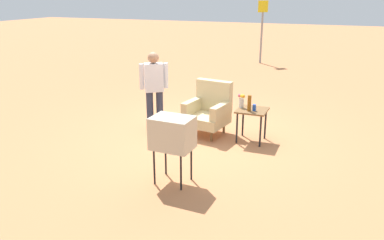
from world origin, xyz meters
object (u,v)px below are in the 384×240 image
object	(u,v)px
armchair	(209,110)
bottle_tall_amber	(249,103)
person_standing	(154,87)
soda_can_blue	(254,108)
side_table	(252,114)
flower_vase	(242,100)
tv_on_stand	(173,133)
road_sign	(262,28)

from	to	relation	value
armchair	bottle_tall_amber	distance (m)	0.94
person_standing	soda_can_blue	world-z (taller)	person_standing
soda_can_blue	bottle_tall_amber	distance (m)	0.13
armchair	side_table	distance (m)	0.91
side_table	flower_vase	world-z (taller)	flower_vase
armchair	flower_vase	size ratio (longest dim) A/B	4.00
side_table	soda_can_blue	xyz separation A→B (m)	(0.05, -0.07, 0.16)
armchair	soda_can_blue	size ratio (longest dim) A/B	8.69
tv_on_stand	bottle_tall_amber	distance (m)	2.09
tv_on_stand	bottle_tall_amber	xyz separation A→B (m)	(0.66, 1.98, 0.00)
person_standing	soda_can_blue	bearing A→B (deg)	4.26
side_table	bottle_tall_amber	xyz separation A→B (m)	(-0.04, -0.11, 0.24)
person_standing	flower_vase	xyz separation A→B (m)	(1.73, 0.27, -0.15)
person_standing	bottle_tall_amber	world-z (taller)	person_standing
soda_can_blue	bottle_tall_amber	bearing A→B (deg)	-152.33
person_standing	bottle_tall_amber	distance (m)	1.93
tv_on_stand	person_standing	xyz separation A→B (m)	(-1.26, 1.88, 0.16)
side_table	flower_vase	size ratio (longest dim) A/B	2.40
side_table	person_standing	world-z (taller)	person_standing
side_table	soda_can_blue	bearing A→B (deg)	-53.30
tv_on_stand	person_standing	distance (m)	2.27
person_standing	bottle_tall_amber	xyz separation A→B (m)	(1.92, 0.10, -0.15)
person_standing	tv_on_stand	bearing A→B (deg)	-56.17
tv_on_stand	person_standing	bearing A→B (deg)	123.83
bottle_tall_amber	flower_vase	distance (m)	0.25
person_standing	flower_vase	world-z (taller)	person_standing
side_table	tv_on_stand	distance (m)	2.22
tv_on_stand	flower_vase	distance (m)	2.20
armchair	tv_on_stand	size ratio (longest dim) A/B	1.03
bottle_tall_amber	flower_vase	world-z (taller)	bottle_tall_amber
bottle_tall_amber	flower_vase	xyz separation A→B (m)	(-0.19, 0.16, -0.00)
bottle_tall_amber	flower_vase	size ratio (longest dim) A/B	1.13
bottle_tall_amber	flower_vase	bearing A→B (deg)	139.55
tv_on_stand	soda_can_blue	bearing A→B (deg)	69.82
side_table	road_sign	size ratio (longest dim) A/B	0.26
road_sign	flower_vase	distance (m)	8.72
armchair	person_standing	bearing A→B (deg)	-162.84
tv_on_stand	flower_vase	size ratio (longest dim) A/B	3.89
side_table	soda_can_blue	distance (m)	0.18
person_standing	soda_can_blue	xyz separation A→B (m)	(2.00, 0.15, -0.24)
road_sign	soda_can_blue	size ratio (longest dim) A/B	20.00
road_sign	person_standing	bearing A→B (deg)	-91.69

